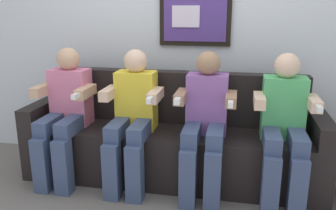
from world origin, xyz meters
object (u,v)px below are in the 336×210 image
(person_left_center, at_px, (133,114))
(person_rightmost, at_px, (284,123))
(person_right_center, at_px, (205,118))
(couch, at_px, (172,143))
(person_leftmost, at_px, (65,110))

(person_left_center, distance_m, person_rightmost, 1.17)
(person_right_center, bearing_deg, couch, 149.95)
(person_right_center, relative_size, person_rightmost, 1.00)
(couch, bearing_deg, person_rightmost, -10.88)
(couch, xyz_separation_m, person_left_center, (-0.29, -0.17, 0.29))
(person_right_center, bearing_deg, person_left_center, 179.95)
(person_leftmost, bearing_deg, person_right_center, -0.02)
(person_left_center, relative_size, person_rightmost, 1.00)
(couch, relative_size, person_left_center, 2.24)
(couch, xyz_separation_m, person_rightmost, (0.88, -0.17, 0.29))
(couch, distance_m, person_left_center, 0.45)
(person_leftmost, relative_size, person_left_center, 1.00)
(couch, bearing_deg, person_left_center, -149.99)
(couch, distance_m, person_right_center, 0.45)
(person_leftmost, distance_m, person_right_center, 1.17)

